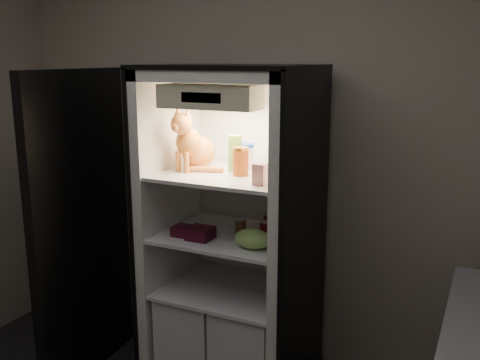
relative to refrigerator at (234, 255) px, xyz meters
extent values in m
plane|color=#A49A89|center=(0.00, 0.42, 0.56)|extent=(3.60, 0.00, 3.60)
cube|color=white|center=(0.00, 0.29, 0.13)|extent=(0.85, 0.06, 1.85)
cube|color=white|center=(-0.40, -0.03, 0.13)|extent=(0.06, 0.70, 1.85)
cube|color=white|center=(0.40, -0.03, 0.13)|extent=(0.06, 0.70, 1.85)
cube|color=white|center=(0.00, -0.03, 1.03)|extent=(0.85, 0.70, 0.06)
cube|color=black|center=(-0.44, -0.03, 0.13)|extent=(0.02, 0.72, 1.87)
cube|color=black|center=(0.44, -0.03, 0.13)|extent=(0.02, 0.72, 1.87)
cube|color=black|center=(0.00, -0.03, 1.07)|extent=(0.90, 0.72, 0.02)
cube|color=white|center=(0.00, -0.06, 0.49)|extent=(0.73, 0.62, 0.02)
cube|color=white|center=(0.00, -0.06, 0.14)|extent=(0.73, 0.62, 0.02)
cube|color=white|center=(-0.18, -0.06, -0.44)|extent=(0.34, 0.58, 0.48)
cube|color=white|center=(0.18, -0.06, -0.44)|extent=(0.34, 0.58, 0.48)
cube|color=white|center=(0.00, -0.06, -0.19)|extent=(0.73, 0.62, 0.02)
cube|color=#EBE6C0|center=(0.00, -0.27, 0.93)|extent=(0.52, 0.18, 0.12)
cube|color=black|center=(0.00, -0.36, 0.93)|extent=(0.22, 0.01, 0.05)
cube|color=black|center=(-0.85, -0.32, 0.13)|extent=(0.14, 0.87, 1.85)
cube|color=white|center=(-0.85, -0.37, -0.24)|extent=(0.12, 0.64, 0.12)
cube|color=white|center=(-0.85, -0.37, 0.26)|extent=(0.12, 0.64, 0.12)
ellipsoid|color=#BF6218|center=(-0.22, -0.01, 0.59)|extent=(0.21, 0.25, 0.19)
ellipsoid|color=#BF6218|center=(-0.23, -0.10, 0.66)|extent=(0.16, 0.15, 0.16)
sphere|color=orange|center=(-0.24, -0.16, 0.77)|extent=(0.13, 0.13, 0.12)
sphere|color=orange|center=(-0.25, -0.21, 0.75)|extent=(0.06, 0.06, 0.05)
cone|color=orange|center=(-0.28, -0.14, 0.83)|extent=(0.05, 0.05, 0.05)
cone|color=orange|center=(-0.20, -0.15, 0.83)|extent=(0.05, 0.05, 0.05)
cylinder|color=#BF6218|center=(-0.27, -0.15, 0.56)|extent=(0.03, 0.03, 0.12)
cylinder|color=#BF6218|center=(-0.21, -0.16, 0.56)|extent=(0.03, 0.03, 0.12)
cylinder|color=#BF6218|center=(-0.13, -0.11, 0.51)|extent=(0.21, 0.09, 0.03)
cylinder|color=green|center=(0.01, -0.01, 0.59)|extent=(0.08, 0.08, 0.19)
cylinder|color=green|center=(0.01, -0.01, 0.69)|extent=(0.08, 0.08, 0.02)
cylinder|color=white|center=(0.02, 0.09, 0.56)|extent=(0.10, 0.10, 0.12)
cylinder|color=blue|center=(0.02, 0.09, 0.63)|extent=(0.10, 0.10, 0.02)
cylinder|color=maroon|center=(0.08, -0.09, 0.57)|extent=(0.09, 0.09, 0.14)
cylinder|color=gold|center=(0.08, -0.09, 0.65)|extent=(0.09, 0.09, 0.01)
cylinder|color=#9E3015|center=(0.29, 0.02, 0.59)|extent=(0.11, 0.11, 0.18)
cylinder|color=white|center=(0.29, 0.02, 0.68)|extent=(0.11, 0.11, 0.01)
cube|color=beige|center=(0.27, -0.25, 0.55)|extent=(0.06, 0.06, 0.11)
cylinder|color=black|center=(0.22, 0.04, 0.20)|extent=(0.06, 0.06, 0.11)
cylinder|color=#B2B2B2|center=(0.22, 0.04, 0.26)|extent=(0.06, 0.06, 0.00)
cylinder|color=black|center=(0.24, -0.03, 0.22)|extent=(0.07, 0.07, 0.13)
cylinder|color=#B2B2B2|center=(0.24, -0.03, 0.28)|extent=(0.08, 0.08, 0.00)
cylinder|color=black|center=(0.24, -0.11, 0.21)|extent=(0.06, 0.06, 0.11)
cylinder|color=#B2B2B2|center=(0.24, -0.11, 0.26)|extent=(0.06, 0.06, 0.00)
cylinder|color=brown|center=(0.05, -0.02, 0.19)|extent=(0.06, 0.06, 0.07)
cylinder|color=#B2B2B2|center=(0.05, -0.02, 0.23)|extent=(0.06, 0.06, 0.01)
ellipsoid|color=#84C05A|center=(0.22, -0.22, 0.20)|extent=(0.20, 0.15, 0.10)
cube|color=#450B1C|center=(-0.22, -0.21, 0.18)|extent=(0.11, 0.11, 0.05)
cube|color=#450B1C|center=(-0.10, -0.22, 0.18)|extent=(0.13, 0.13, 0.07)
camera|label=1|loc=(1.30, -2.63, 1.12)|focal=40.00mm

